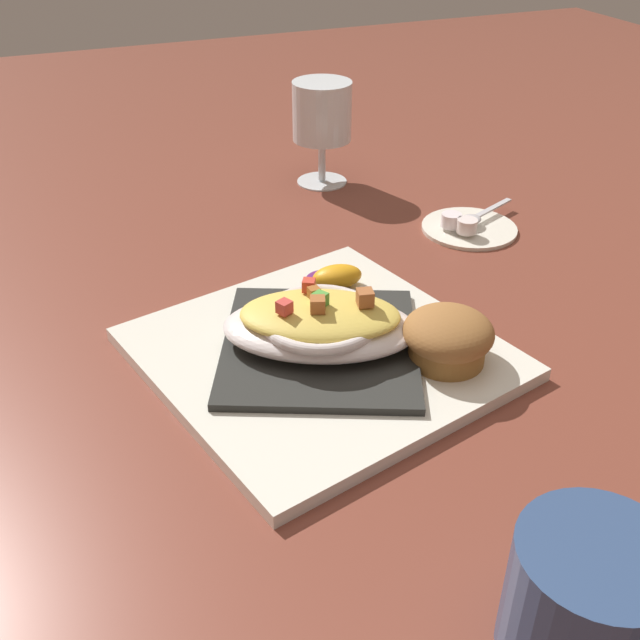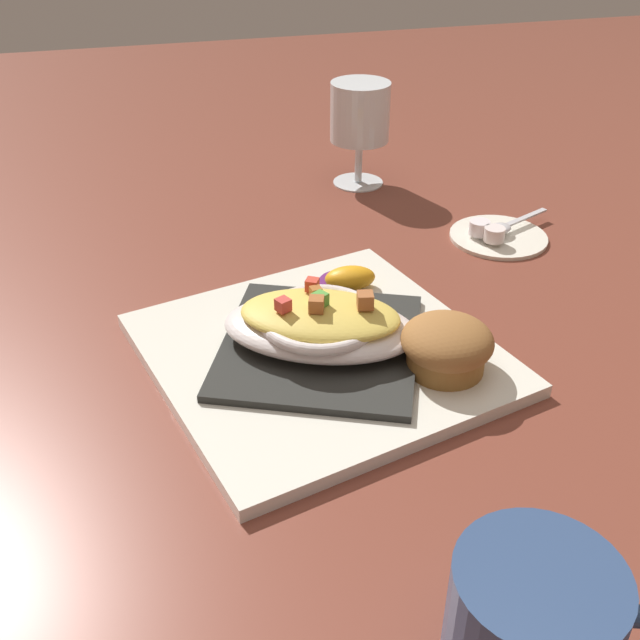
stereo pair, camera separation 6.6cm
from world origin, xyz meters
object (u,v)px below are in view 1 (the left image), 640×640
Objects in this scene: creamer_saucer at (469,227)px; creamer_cup_1 at (467,226)px; square_plate at (320,354)px; gratin_dish at (320,323)px; creamer_cup_0 at (451,220)px; coffee_mug at (589,609)px; orange_garnish at (334,278)px; stemmed_glass at (322,117)px; muffin at (448,337)px; spoon at (474,218)px.

creamer_cup_1 is at bearing 139.37° from creamer_saucer.
gratin_dish is at bearing -107.95° from square_plate.
creamer_saucer is 0.03m from creamer_cup_0.
orange_garnish is at bearing -3.35° from coffee_mug.
square_plate is 1.43× the size of gratin_dish.
creamer_cup_1 is (0.06, -0.20, -0.01)m from orange_garnish.
creamer_cup_1 is (-0.23, -0.09, -0.07)m from stemmed_glass.
creamer_saucer is 4.77× the size of creamer_cup_1.
stemmed_glass is (0.39, -0.16, 0.05)m from gratin_dish.
muffin is at bearing 144.78° from creamer_cup_1.
orange_garnish is 0.46× the size of stemmed_glass.
spoon reaches higher than square_plate.
stemmed_glass reaches higher than gratin_dish.
creamer_saucer is (-0.21, -0.11, -0.09)m from stemmed_glass.
stemmed_glass is (0.45, -0.06, 0.05)m from muffin.
muffin is 1.26× the size of orange_garnish.
square_plate is 0.33m from spoon.
gratin_dish reaches higher than creamer_cup_0.
orange_garnish is (0.16, 0.04, -0.01)m from muffin.
square_plate is 2.91× the size of spoon.
creamer_cup_1 is at bearing 133.39° from spoon.
stemmed_glass is at bearing -10.26° from coffee_mug.
coffee_mug is at bearing 155.64° from creamer_cup_1.
creamer_cup_1 is (0.22, -0.16, -0.02)m from muffin.
square_plate is at bearing 122.87° from creamer_cup_1.
orange_garnish is 2.61× the size of creamer_cup_0.
creamer_cup_0 reaches higher than square_plate.
square_plate is 11.96× the size of creamer_cup_1.
stemmed_glass reaches higher than creamer_cup_0.
orange_garnish is 0.64× the size of spoon.
creamer_cup_0 is (0.51, -0.21, -0.02)m from coffee_mug.
orange_garnish reaches higher than creamer_cup_1.
muffin reaches higher than creamer_cup_1.
creamer_cup_0 reaches higher than spoon.
coffee_mug reaches higher than creamer_cup_0.
orange_garnish reaches higher than square_plate.
muffin is at bearing -120.96° from gratin_dish.
spoon is at bearing -86.22° from creamer_cup_0.
muffin is at bearing 144.31° from creamer_saucer.
stemmed_glass reaches higher than orange_garnish.
spoon is (-0.20, -0.12, -0.08)m from stemmed_glass.
stemmed_glass is 5.70× the size of creamer_cup_1.
square_plate is at bearing 150.76° from orange_garnish.
gratin_dish reaches higher than orange_garnish.
coffee_mug reaches higher than creamer_saucer.
creamer_saucer is 0.01m from spoon.
spoon is 4.11× the size of creamer_cup_1.
coffee_mug is 0.56m from creamer_saucer.
creamer_cup_0 is (0.18, -0.24, 0.01)m from square_plate.
creamer_saucer is at bearing -55.84° from square_plate.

